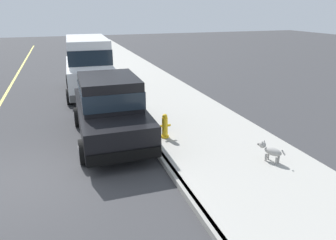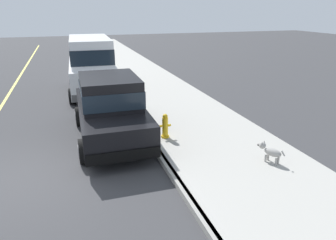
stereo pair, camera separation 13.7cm
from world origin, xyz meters
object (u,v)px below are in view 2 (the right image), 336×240
Objects in this scene: car_black_sedan at (110,107)px; dog_grey at (270,151)px; fire_hydrant at (165,127)px; car_white_van at (91,63)px.

dog_grey is at bearing -41.02° from car_black_sedan.
dog_grey is 3.02m from fire_hydrant.
car_black_sedan is 4.61m from dog_grey.
car_black_sedan is 5.60m from car_white_van.
car_black_sedan is 6.60× the size of dog_grey.
car_white_van reaches higher than fire_hydrant.
car_black_sedan is 0.93× the size of car_white_van.
fire_hydrant is at bearing 131.29° from dog_grey.
car_white_van is 9.33m from dog_grey.
dog_grey is at bearing -48.71° from fire_hydrant.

